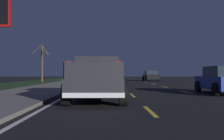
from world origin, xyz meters
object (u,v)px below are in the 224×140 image
at_px(pickup_truck, 97,77).
at_px(sedan_blue, 223,80).
at_px(sedan_black, 151,76).
at_px(bare_tree_far, 42,62).

relative_size(pickup_truck, sedan_blue, 1.22).
xyz_separation_m(pickup_truck, sedan_black, (30.01, -6.85, -0.20)).
bearing_deg(bare_tree_far, sedan_black, -73.65).
relative_size(sedan_blue, bare_tree_far, 0.89).
xyz_separation_m(sedan_blue, bare_tree_far, (21.92, 15.12, 1.84)).
distance_m(sedan_blue, sedan_black, 26.37).
height_order(pickup_truck, sedan_blue, pickup_truck).
distance_m(pickup_truck, bare_tree_far, 26.93).
bearing_deg(bare_tree_far, pickup_truck, -162.02).
relative_size(sedan_blue, sedan_black, 1.00).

